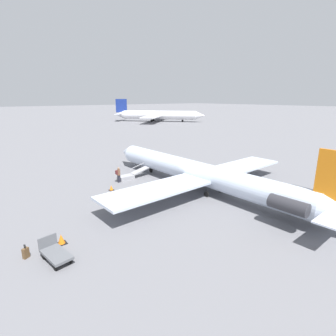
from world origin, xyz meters
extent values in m
plane|color=slate|center=(0.00, 0.00, 0.00)|extent=(600.00, 600.00, 0.00)
cylinder|color=silver|center=(0.00, 0.00, 1.75)|extent=(24.23, 2.68, 2.26)
cone|color=silver|center=(13.34, 0.23, 1.75)|extent=(2.53, 2.26, 2.22)
cube|color=silver|center=(-1.32, 6.19, 1.58)|extent=(3.79, 10.22, 0.23)
cube|color=silver|center=(-1.10, -6.23, 1.58)|extent=(3.79, 10.22, 0.23)
cylinder|color=#2D2D33|center=(-10.49, 1.41, 1.92)|extent=(2.73, 1.06, 1.02)
cylinder|color=#2D2D33|center=(-10.44, -1.77, 1.92)|extent=(2.73, 1.06, 1.02)
cylinder|color=black|center=(7.86, 0.13, 0.28)|extent=(0.56, 0.15, 0.56)
cylinder|color=#2D2D33|center=(7.86, 0.13, 0.65)|extent=(0.10, 0.10, 0.18)
cylinder|color=black|center=(-2.44, 0.98, 0.28)|extent=(0.56, 0.15, 0.56)
cylinder|color=#2D2D33|center=(-2.44, 0.98, 0.65)|extent=(0.10, 0.10, 0.18)
cylinder|color=black|center=(-2.40, -1.06, 0.28)|extent=(0.56, 0.15, 0.56)
cylinder|color=#2D2D33|center=(-2.40, -1.06, 0.65)|extent=(0.10, 0.10, 0.18)
cylinder|color=silver|center=(65.04, -44.91, 2.56)|extent=(23.86, 20.96, 3.30)
cone|color=silver|center=(52.80, -55.31, 2.56)|extent=(4.86, 4.81, 3.23)
cone|color=silver|center=(77.54, -34.30, 2.56)|extent=(5.36, 5.24, 3.23)
cube|color=navy|center=(76.88, -34.86, 6.02)|extent=(3.69, 3.19, 5.28)
cube|color=silver|center=(77.24, -34.56, 2.89)|extent=(7.49, 8.32, 0.16)
cube|color=silver|center=(71.07, -49.81, 2.31)|extent=(11.77, 12.54, 0.33)
cube|color=silver|center=(61.19, -38.17, 2.31)|extent=(11.77, 12.54, 0.33)
cylinder|color=black|center=(57.98, -50.91, 0.41)|extent=(0.75, 0.68, 0.82)
cylinder|color=#2D2D33|center=(57.98, -50.91, 0.94)|extent=(0.15, 0.15, 0.26)
cylinder|color=black|center=(68.18, -44.20, 0.41)|extent=(0.75, 0.68, 0.82)
cylinder|color=#2D2D33|center=(68.18, -44.20, 0.94)|extent=(0.15, 0.15, 0.26)
cylinder|color=black|center=(66.25, -41.94, 0.41)|extent=(0.75, 0.68, 0.82)
cylinder|color=#2D2D33|center=(66.25, -41.94, 0.94)|extent=(0.15, 0.15, 0.26)
cube|color=#99999E|center=(7.19, 4.20, 0.25)|extent=(1.13, 1.82, 0.50)
cube|color=#99999E|center=(7.22, 2.20, 0.76)|extent=(0.94, 2.24, 0.63)
cube|color=#99999E|center=(7.67, 2.21, 1.26)|extent=(0.10, 2.21, 0.58)
cube|color=#23232D|center=(6.83, 5.29, 0.42)|extent=(0.20, 0.28, 0.85)
cylinder|color=brown|center=(6.83, 5.29, 1.18)|extent=(0.36, 0.36, 0.65)
sphere|color=#936B4C|center=(6.83, 5.29, 1.62)|extent=(0.24, 0.24, 0.24)
cube|color=#592323|center=(6.83, 5.56, 1.21)|extent=(0.28, 0.18, 0.44)
cube|color=#595B60|center=(-3.91, 15.34, 0.44)|extent=(2.33, 1.38, 0.16)
cube|color=#595B60|center=(-2.87, 15.48, 0.87)|extent=(0.23, 1.10, 0.70)
cylinder|color=black|center=(-3.21, 15.88, 0.18)|extent=(0.37, 0.17, 0.36)
cylinder|color=black|center=(-3.09, 15.01, 0.18)|extent=(0.37, 0.17, 0.36)
cylinder|color=black|center=(-4.73, 15.68, 0.18)|extent=(0.37, 0.17, 0.36)
cylinder|color=black|center=(-4.61, 14.80, 0.18)|extent=(0.37, 0.17, 0.36)
cube|color=brown|center=(-2.44, 16.66, 0.32)|extent=(0.37, 0.42, 0.64)
cube|color=black|center=(-2.44, 16.66, 0.76)|extent=(0.12, 0.10, 0.24)
cube|color=black|center=(5.03, 7.19, 0.01)|extent=(0.50, 0.50, 0.03)
cone|color=orange|center=(5.03, 7.19, 0.28)|extent=(0.39, 0.39, 0.55)
cube|color=black|center=(-2.16, 14.51, 0.01)|extent=(0.61, 0.61, 0.03)
cone|color=orange|center=(-2.16, 14.51, 0.33)|extent=(0.47, 0.47, 0.67)
camera|label=1|loc=(-18.37, 18.76, 9.25)|focal=28.00mm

